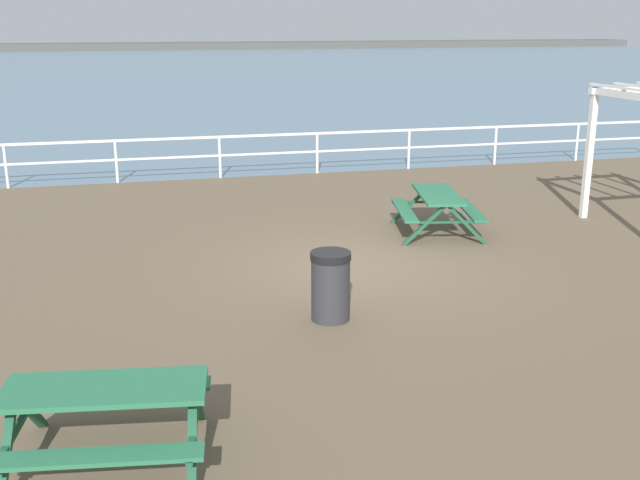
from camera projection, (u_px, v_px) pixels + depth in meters
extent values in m
cube|color=brown|center=(355.00, 271.00, 12.55)|extent=(30.00, 24.00, 0.20)
cube|color=slate|center=(169.00, 69.00, 61.63)|extent=(142.00, 90.00, 0.01)
cube|color=#4C4C47|center=(150.00, 50.00, 101.66)|extent=(142.00, 6.00, 1.80)
cube|color=white|center=(269.00, 135.00, 19.44)|extent=(23.00, 0.06, 0.06)
cube|color=white|center=(269.00, 153.00, 19.57)|extent=(23.00, 0.05, 0.05)
cylinder|color=white|center=(6.00, 167.00, 18.09)|extent=(0.07, 0.07, 1.05)
cylinder|color=white|center=(116.00, 162.00, 18.69)|extent=(0.07, 0.07, 1.05)
cylinder|color=white|center=(220.00, 157.00, 19.29)|extent=(0.07, 0.07, 1.05)
cylinder|color=white|center=(317.00, 153.00, 19.89)|extent=(0.07, 0.07, 1.05)
cylinder|color=white|center=(409.00, 149.00, 20.49)|extent=(0.07, 0.07, 1.05)
cylinder|color=white|center=(495.00, 146.00, 21.09)|extent=(0.07, 0.07, 1.05)
cylinder|color=white|center=(577.00, 142.00, 21.68)|extent=(0.07, 0.07, 1.05)
cube|color=#286B47|center=(438.00, 194.00, 14.21)|extent=(1.05, 1.90, 0.05)
cube|color=#286B47|center=(405.00, 210.00, 14.27)|extent=(0.62, 1.82, 0.04)
cube|color=#286B47|center=(470.00, 210.00, 14.32)|extent=(0.62, 1.82, 0.04)
cube|color=#1E5035|center=(411.00, 204.00, 15.05)|extent=(0.79, 0.24, 0.79)
cube|color=#1E5035|center=(448.00, 204.00, 15.08)|extent=(0.79, 0.24, 0.79)
cube|color=#1E5035|center=(430.00, 202.00, 15.05)|extent=(1.48, 0.36, 0.04)
cube|color=#1E5035|center=(425.00, 225.00, 13.55)|extent=(0.79, 0.24, 0.79)
cube|color=#1E5035|center=(466.00, 224.00, 13.58)|extent=(0.79, 0.24, 0.79)
cube|color=#1E5035|center=(446.00, 222.00, 13.55)|extent=(1.48, 0.36, 0.04)
cube|color=#286B47|center=(104.00, 389.00, 6.73)|extent=(1.88, 0.96, 0.05)
cube|color=#286B47|center=(118.00, 387.00, 7.41)|extent=(1.82, 0.52, 0.04)
cube|color=#286B47|center=(94.00, 457.00, 6.22)|extent=(1.82, 0.52, 0.04)
cube|color=#1E5035|center=(197.00, 402.00, 7.27)|extent=(0.20, 0.80, 0.79)
cube|color=#1E5035|center=(192.00, 444.00, 6.55)|extent=(0.20, 0.80, 0.79)
cube|color=#1E5035|center=(195.00, 418.00, 6.90)|extent=(0.28, 1.49, 0.04)
cube|color=#1E5035|center=(30.00, 410.00, 7.12)|extent=(0.20, 0.80, 0.79)
cube|color=#1E5035|center=(6.00, 454.00, 6.40)|extent=(0.20, 0.80, 0.79)
cube|color=#1E5035|center=(18.00, 426.00, 6.75)|extent=(0.28, 1.49, 0.04)
cube|color=white|center=(589.00, 157.00, 15.20)|extent=(0.12, 0.12, 2.50)
cube|color=white|center=(632.00, 96.00, 13.82)|extent=(0.20, 2.44, 0.12)
cube|color=white|center=(633.00, 89.00, 13.78)|extent=(0.16, 2.56, 0.04)
cylinder|color=#2D2D33|center=(331.00, 290.00, 10.16)|extent=(0.52, 0.52, 0.85)
cylinder|color=black|center=(331.00, 256.00, 10.02)|extent=(0.55, 0.55, 0.10)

